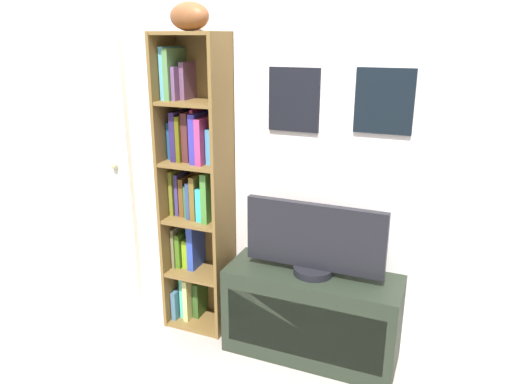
{
  "coord_description": "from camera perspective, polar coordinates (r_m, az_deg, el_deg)",
  "views": [
    {
      "loc": [
        1.02,
        -1.46,
        1.79
      ],
      "look_at": [
        0.06,
        0.85,
        0.97
      ],
      "focal_mm": 34.33,
      "sensor_mm": 36.0,
      "label": 1
    }
  ],
  "objects": [
    {
      "name": "football",
      "position": [
        2.8,
        -7.8,
        19.62
      ],
      "size": [
        0.32,
        0.25,
        0.15
      ],
      "primitive_type": "ellipsoid",
      "rotation": [
        0.0,
        0.0,
        -0.42
      ],
      "color": "brown",
      "rests_on": "bookshelf"
    },
    {
      "name": "bookshelf",
      "position": [
        2.97,
        -7.14,
        0.52
      ],
      "size": [
        0.39,
        0.28,
        1.8
      ],
      "color": "brown",
      "rests_on": "ground"
    },
    {
      "name": "television",
      "position": [
        2.68,
        6.8,
        -5.6
      ],
      "size": [
        0.77,
        0.22,
        0.41
      ],
      "color": "black",
      "rests_on": "tv_stand"
    },
    {
      "name": "back_wall",
      "position": [
        2.85,
        1.14,
        5.4
      ],
      "size": [
        4.8,
        0.08,
        2.33
      ],
      "color": "silver",
      "rests_on": "ground"
    },
    {
      "name": "door",
      "position": [
        3.55,
        -19.77,
        4.15
      ],
      "size": [
        0.81,
        0.09,
        2.01
      ],
      "color": "silver",
      "rests_on": "ground"
    },
    {
      "name": "tv_stand",
      "position": [
        2.9,
        6.45,
        -13.98
      ],
      "size": [
        0.98,
        0.36,
        0.52
      ],
      "color": "black",
      "rests_on": "ground"
    }
  ]
}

